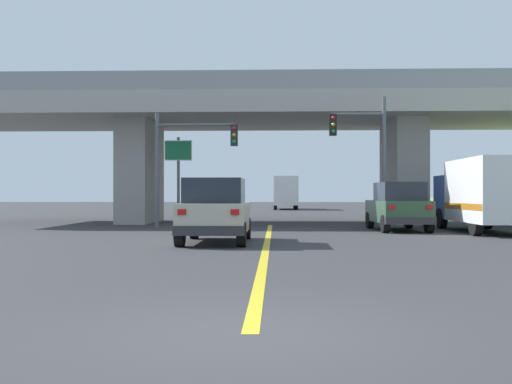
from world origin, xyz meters
TOP-DOWN VIEW (x-y plane):
  - ground at (0.00, 25.61)m, footprint 160.00×160.00m
  - overpass_bridge at (0.00, 25.61)m, footprint 34.24×8.45m
  - lane_divider_stripe at (0.00, 11.52)m, footprint 0.20×23.05m
  - suv_lead at (-1.62, 12.30)m, footprint 2.05×4.28m
  - suv_crossing at (5.39, 18.79)m, footprint 2.13×4.36m
  - box_truck at (8.61, 17.70)m, footprint 2.33×6.79m
  - traffic_signal_nearside at (4.30, 20.34)m, footprint 2.51×0.36m
  - traffic_signal_farside at (-3.76, 20.41)m, footprint 3.74×0.36m
  - highway_sign at (-4.59, 23.33)m, footprint 1.37×0.17m
  - semi_truck_distant at (1.22, 53.12)m, footprint 2.33×7.19m

SIDE VIEW (x-z plane):
  - ground at x=0.00m, z-range 0.00..0.00m
  - lane_divider_stripe at x=0.00m, z-range 0.00..0.01m
  - suv_crossing at x=5.39m, z-range 0.00..2.02m
  - suv_lead at x=-1.62m, z-range 0.00..2.02m
  - box_truck at x=8.61m, z-range 0.09..2.99m
  - semi_truck_distant at x=1.22m, z-range 0.07..3.29m
  - highway_sign at x=-4.59m, z-range 0.97..5.34m
  - traffic_signal_farside at x=-3.76m, z-range 0.80..5.98m
  - traffic_signal_nearside at x=4.30m, z-range 0.72..6.57m
  - overpass_bridge at x=0.00m, z-range 1.58..8.89m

